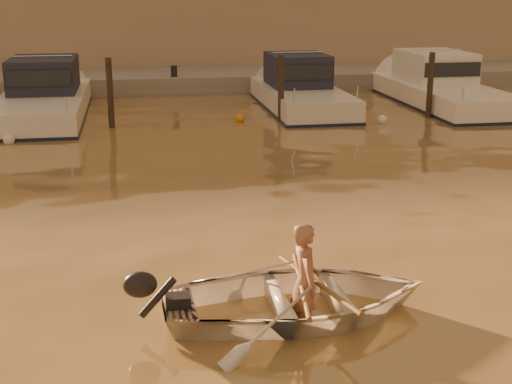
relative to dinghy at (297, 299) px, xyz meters
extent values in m
plane|color=olive|center=(-2.34, -0.98, -0.23)|extent=(160.00, 160.00, 0.00)
imported|color=silver|center=(0.00, 0.00, 0.00)|extent=(3.42, 2.49, 0.69)
imported|color=#98644C|center=(0.10, 0.00, 0.23)|extent=(0.38, 0.56, 1.51)
cylinder|color=brown|center=(0.25, 0.01, 0.19)|extent=(0.55, 2.06, 0.13)
cylinder|color=brown|center=(0.05, 0.00, 0.19)|extent=(0.37, 2.09, 0.13)
cylinder|color=#2D2319|center=(-2.54, 12.82, 0.67)|extent=(0.18, 0.18, 2.20)
cylinder|color=#2D2319|center=(2.46, 12.82, 0.67)|extent=(0.18, 0.18, 2.20)
cylinder|color=#2D2319|center=(7.16, 12.82, 0.67)|extent=(0.18, 0.18, 2.20)
sphere|color=silver|center=(-5.14, 11.07, -0.13)|extent=(0.30, 0.30, 0.30)
sphere|color=orange|center=(1.25, 13.09, -0.13)|extent=(0.30, 0.30, 0.30)
sphere|color=silver|center=(5.41, 12.11, -0.13)|extent=(0.30, 0.30, 0.30)
cube|color=gray|center=(-2.34, 20.52, -0.08)|extent=(52.00, 4.00, 1.00)
cube|color=#9E8466|center=(-2.34, 26.02, 2.17)|extent=(46.00, 7.00, 4.80)
camera|label=1|loc=(-1.90, -7.94, 3.77)|focal=50.00mm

